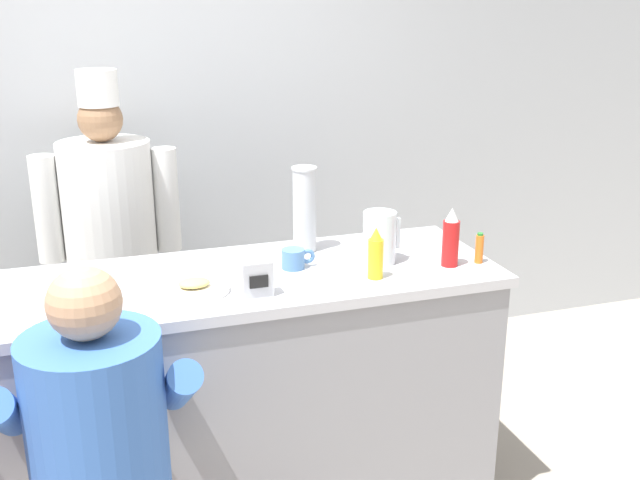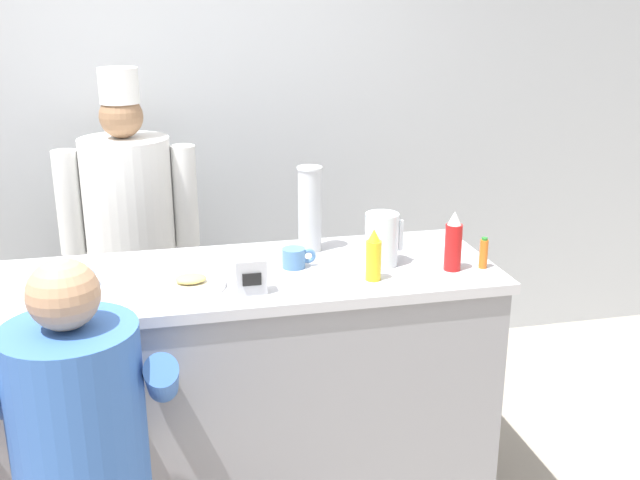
{
  "view_description": "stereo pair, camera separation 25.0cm",
  "coord_description": "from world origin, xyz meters",
  "px_view_note": "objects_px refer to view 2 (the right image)",
  "views": [
    {
      "loc": [
        -0.28,
        -2.25,
        2.04
      ],
      "look_at": [
        0.56,
        0.31,
        1.16
      ],
      "focal_mm": 42.0,
      "sensor_mm": 36.0,
      "label": 1
    },
    {
      "loc": [
        -0.04,
        -2.32,
        2.04
      ],
      "look_at": [
        0.56,
        0.31,
        1.16
      ],
      "focal_mm": 42.0,
      "sensor_mm": 36.0,
      "label": 2
    }
  ],
  "objects_px": {
    "hot_sauce_bottle_orange": "(484,253)",
    "water_pitcher_clear": "(382,239)",
    "ketchup_bottle_red": "(453,243)",
    "napkin_dispenser_chrome": "(251,276)",
    "cup_stack_steel": "(310,209)",
    "cook_in_whites_near": "(130,228)",
    "cereal_bowl": "(74,281)",
    "mustard_bottle_yellow": "(373,256)",
    "diner_seated_blue": "(80,424)",
    "breakfast_plate": "(191,284)",
    "coffee_mug_blue": "(295,258)"
  },
  "relations": [
    {
      "from": "breakfast_plate",
      "to": "hot_sauce_bottle_orange",
      "type": "bearing_deg",
      "value": -2.37
    },
    {
      "from": "cereal_bowl",
      "to": "hot_sauce_bottle_orange",
      "type": "bearing_deg",
      "value": -5.28
    },
    {
      "from": "cup_stack_steel",
      "to": "cook_in_whites_near",
      "type": "relative_size",
      "value": 0.2
    },
    {
      "from": "cup_stack_steel",
      "to": "cook_in_whites_near",
      "type": "height_order",
      "value": "cook_in_whites_near"
    },
    {
      "from": "breakfast_plate",
      "to": "diner_seated_blue",
      "type": "distance_m",
      "value": 0.67
    },
    {
      "from": "cereal_bowl",
      "to": "diner_seated_blue",
      "type": "height_order",
      "value": "diner_seated_blue"
    },
    {
      "from": "water_pitcher_clear",
      "to": "cup_stack_steel",
      "type": "relative_size",
      "value": 0.59
    },
    {
      "from": "ketchup_bottle_red",
      "to": "coffee_mug_blue",
      "type": "height_order",
      "value": "ketchup_bottle_red"
    },
    {
      "from": "water_pitcher_clear",
      "to": "cereal_bowl",
      "type": "distance_m",
      "value": 1.16
    },
    {
      "from": "ketchup_bottle_red",
      "to": "coffee_mug_blue",
      "type": "bearing_deg",
      "value": 164.62
    },
    {
      "from": "ketchup_bottle_red",
      "to": "breakfast_plate",
      "type": "height_order",
      "value": "ketchup_bottle_red"
    },
    {
      "from": "mustard_bottle_yellow",
      "to": "diner_seated_blue",
      "type": "bearing_deg",
      "value": -157.27
    },
    {
      "from": "water_pitcher_clear",
      "to": "coffee_mug_blue",
      "type": "bearing_deg",
      "value": 173.22
    },
    {
      "from": "coffee_mug_blue",
      "to": "cook_in_whites_near",
      "type": "relative_size",
      "value": 0.08
    },
    {
      "from": "coffee_mug_blue",
      "to": "cup_stack_steel",
      "type": "relative_size",
      "value": 0.38
    },
    {
      "from": "napkin_dispenser_chrome",
      "to": "breakfast_plate",
      "type": "bearing_deg",
      "value": 153.05
    },
    {
      "from": "ketchup_bottle_red",
      "to": "hot_sauce_bottle_orange",
      "type": "bearing_deg",
      "value": -3.29
    },
    {
      "from": "ketchup_bottle_red",
      "to": "napkin_dispenser_chrome",
      "type": "relative_size",
      "value": 1.83
    },
    {
      "from": "water_pitcher_clear",
      "to": "cup_stack_steel",
      "type": "xyz_separation_m",
      "value": [
        -0.24,
        0.23,
        0.07
      ]
    },
    {
      "from": "water_pitcher_clear",
      "to": "coffee_mug_blue",
      "type": "height_order",
      "value": "water_pitcher_clear"
    },
    {
      "from": "ketchup_bottle_red",
      "to": "breakfast_plate",
      "type": "xyz_separation_m",
      "value": [
        -0.99,
        0.04,
        -0.09
      ]
    },
    {
      "from": "cup_stack_steel",
      "to": "napkin_dispenser_chrome",
      "type": "distance_m",
      "value": 0.53
    },
    {
      "from": "napkin_dispenser_chrome",
      "to": "hot_sauce_bottle_orange",
      "type": "bearing_deg",
      "value": 3.61
    },
    {
      "from": "breakfast_plate",
      "to": "cereal_bowl",
      "type": "bearing_deg",
      "value": 166.99
    },
    {
      "from": "hot_sauce_bottle_orange",
      "to": "cup_stack_steel",
      "type": "relative_size",
      "value": 0.35
    },
    {
      "from": "cook_in_whites_near",
      "to": "ketchup_bottle_red",
      "type": "bearing_deg",
      "value": -42.9
    },
    {
      "from": "breakfast_plate",
      "to": "cup_stack_steel",
      "type": "xyz_separation_m",
      "value": [
        0.51,
        0.31,
        0.16
      ]
    },
    {
      "from": "ketchup_bottle_red",
      "to": "napkin_dispenser_chrome",
      "type": "distance_m",
      "value": 0.79
    },
    {
      "from": "breakfast_plate",
      "to": "cereal_bowl",
      "type": "xyz_separation_m",
      "value": [
        -0.41,
        0.09,
        0.01
      ]
    },
    {
      "from": "hot_sauce_bottle_orange",
      "to": "water_pitcher_clear",
      "type": "bearing_deg",
      "value": 161.02
    },
    {
      "from": "ketchup_bottle_red",
      "to": "cook_in_whites_near",
      "type": "distance_m",
      "value": 1.68
    },
    {
      "from": "mustard_bottle_yellow",
      "to": "hot_sauce_bottle_orange",
      "type": "bearing_deg",
      "value": 3.52
    },
    {
      "from": "coffee_mug_blue",
      "to": "diner_seated_blue",
      "type": "height_order",
      "value": "diner_seated_blue"
    },
    {
      "from": "cup_stack_steel",
      "to": "cook_in_whites_near",
      "type": "xyz_separation_m",
      "value": [
        -0.74,
        0.79,
        -0.27
      ]
    },
    {
      "from": "hot_sauce_bottle_orange",
      "to": "water_pitcher_clear",
      "type": "xyz_separation_m",
      "value": [
        -0.37,
        0.13,
        0.04
      ]
    },
    {
      "from": "hot_sauce_bottle_orange",
      "to": "water_pitcher_clear",
      "type": "relative_size",
      "value": 0.6
    },
    {
      "from": "ketchup_bottle_red",
      "to": "cereal_bowl",
      "type": "relative_size",
      "value": 1.53
    },
    {
      "from": "napkin_dispenser_chrome",
      "to": "diner_seated_blue",
      "type": "relative_size",
      "value": 0.09
    },
    {
      "from": "water_pitcher_clear",
      "to": "breakfast_plate",
      "type": "distance_m",
      "value": 0.75
    },
    {
      "from": "coffee_mug_blue",
      "to": "cook_in_whites_near",
      "type": "bearing_deg",
      "value": 123.25
    },
    {
      "from": "mustard_bottle_yellow",
      "to": "diner_seated_blue",
      "type": "xyz_separation_m",
      "value": [
        -1.03,
        -0.43,
        -0.3
      ]
    },
    {
      "from": "mustard_bottle_yellow",
      "to": "cook_in_whites_near",
      "type": "height_order",
      "value": "cook_in_whites_near"
    },
    {
      "from": "napkin_dispenser_chrome",
      "to": "diner_seated_blue",
      "type": "distance_m",
      "value": 0.75
    },
    {
      "from": "cup_stack_steel",
      "to": "diner_seated_blue",
      "type": "xyz_separation_m",
      "value": [
        -0.88,
        -0.82,
        -0.38
      ]
    },
    {
      "from": "ketchup_bottle_red",
      "to": "coffee_mug_blue",
      "type": "distance_m",
      "value": 0.61
    },
    {
      "from": "coffee_mug_blue",
      "to": "cup_stack_steel",
      "type": "distance_m",
      "value": 0.25
    },
    {
      "from": "hot_sauce_bottle_orange",
      "to": "cook_in_whites_near",
      "type": "xyz_separation_m",
      "value": [
        -1.35,
        1.14,
        -0.15
      ]
    },
    {
      "from": "napkin_dispenser_chrome",
      "to": "cook_in_whites_near",
      "type": "xyz_separation_m",
      "value": [
        -0.44,
        1.2,
        -0.15
      ]
    },
    {
      "from": "ketchup_bottle_red",
      "to": "hot_sauce_bottle_orange",
      "type": "distance_m",
      "value": 0.13
    },
    {
      "from": "cereal_bowl",
      "to": "cup_stack_steel",
      "type": "height_order",
      "value": "cup_stack_steel"
    }
  ]
}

